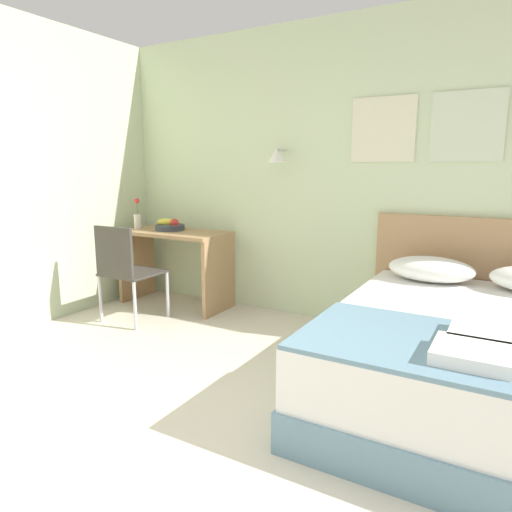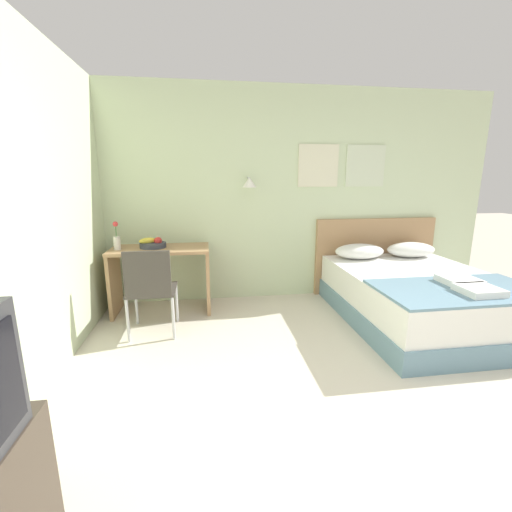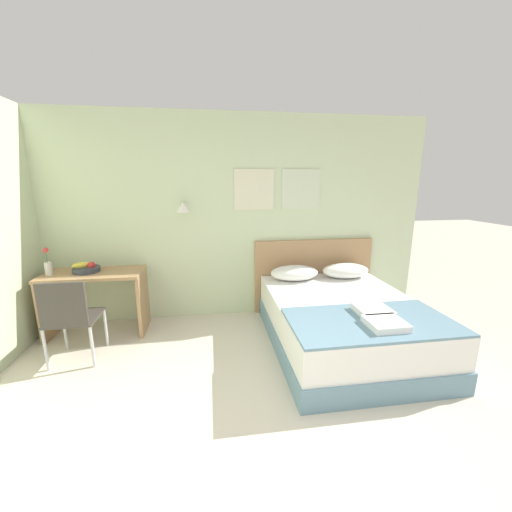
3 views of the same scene
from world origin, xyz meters
TOP-DOWN VIEW (x-y plane):
  - wall_back at (0.01, 2.85)m, footprint 5.39×0.31m
  - bed at (1.19, 1.75)m, footprint 1.55×2.02m
  - headboard at (1.19, 2.79)m, footprint 1.67×0.06m
  - pillow_left at (0.84, 2.52)m, footprint 0.63×0.39m
  - throw_blanket at (1.19, 1.16)m, footprint 1.51×0.81m
  - folded_towel_near_foot at (1.29, 1.30)m, footprint 0.31×0.32m
  - folded_towel_mid_bed at (1.25, 1.02)m, footprint 0.32×0.30m
  - desk at (-1.61, 2.48)m, footprint 1.11×0.56m
  - desk_chair at (-1.64, 1.81)m, footprint 0.47×0.47m
  - fruit_bowl at (-1.69, 2.51)m, footprint 0.31×0.30m
  - flower_vase at (-2.07, 2.44)m, footprint 0.08×0.08m

SIDE VIEW (x-z plane):
  - bed at x=1.19m, z-range 0.00..0.54m
  - headboard at x=1.19m, z-range 0.00..1.02m
  - desk at x=-1.61m, z-range 0.14..0.91m
  - desk_chair at x=-1.64m, z-range 0.08..0.97m
  - throw_blanket at x=1.19m, z-range 0.55..0.57m
  - folded_towel_near_foot at x=1.29m, z-range 0.57..0.63m
  - folded_towel_mid_bed at x=1.25m, z-range 0.57..0.63m
  - pillow_left at x=0.84m, z-range 0.55..0.73m
  - fruit_bowl at x=-1.69m, z-range 0.75..0.87m
  - flower_vase at x=-2.07m, z-range 0.72..1.04m
  - wall_back at x=0.01m, z-range 0.01..2.66m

